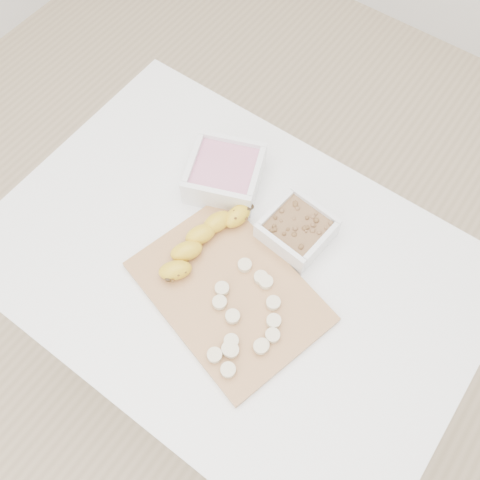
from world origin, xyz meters
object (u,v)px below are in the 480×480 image
Objects in this scene: bowl_yogurt at (225,173)px; bowl_granola at (297,230)px; banana at (202,242)px; table at (232,282)px; cutting_board at (229,292)px.

bowl_yogurt is 0.20m from bowl_granola.
bowl_granola reaches higher than banana.
bowl_granola is at bearing -6.48° from bowl_yogurt.
bowl_yogurt reaches higher than table.
cutting_board is (0.03, -0.05, 0.10)m from table.
bowl_granola is 0.38× the size of cutting_board.
table is 4.38× the size of banana.
bowl_yogurt is at bearing 130.28° from table.
table is 0.15m from banana.
bowl_granola reaches higher than cutting_board.
cutting_board is at bearing -51.79° from bowl_yogurt.
bowl_yogurt is 0.27m from cutting_board.
banana is at bearing -135.47° from bowl_granola.
cutting_board is 1.60× the size of banana.
table is 7.18× the size of bowl_granola.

